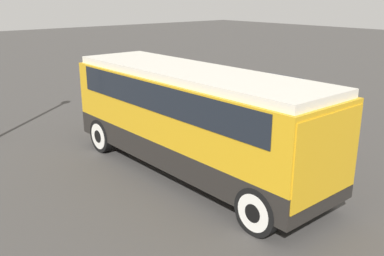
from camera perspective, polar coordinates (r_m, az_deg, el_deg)
The scene contains 4 objects.
ground_plane at distance 13.42m, azimuth 0.00°, elevation -5.97°, with size 120.00×120.00×0.00m, color #423F3D.
tour_bus at distance 12.70m, azimuth 0.28°, elevation 2.06°, with size 9.28×2.69×3.25m.
parked_car_near at distance 18.60m, azimuth 9.68°, elevation 2.78°, with size 4.24×1.95×1.46m.
parked_car_mid at distance 21.70m, azimuth 11.28°, elevation 4.77°, with size 4.11×1.87×1.42m.
Camera 1 is at (9.39, -7.98, 5.32)m, focal length 40.00 mm.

